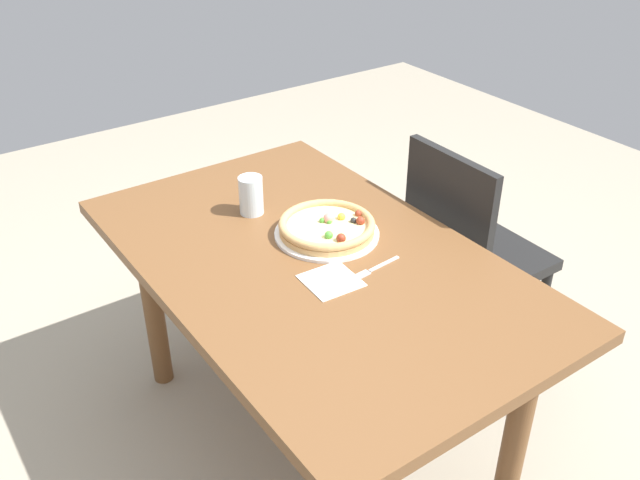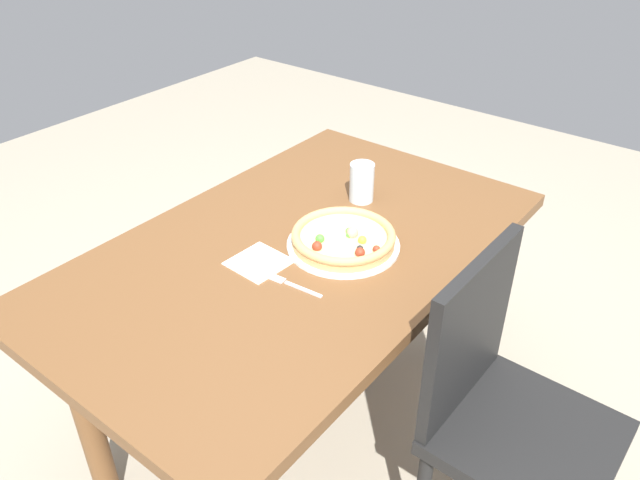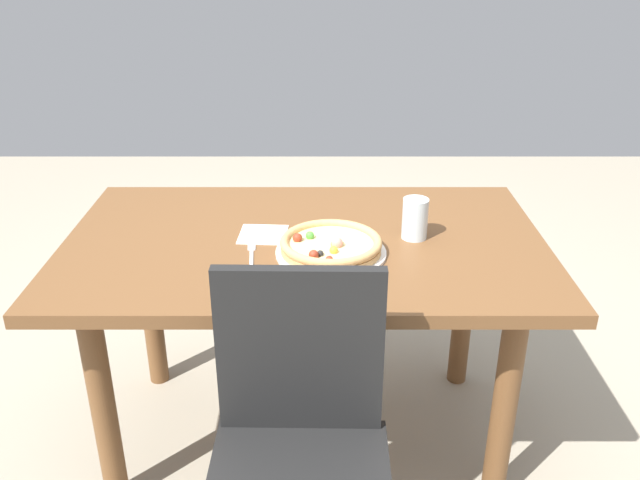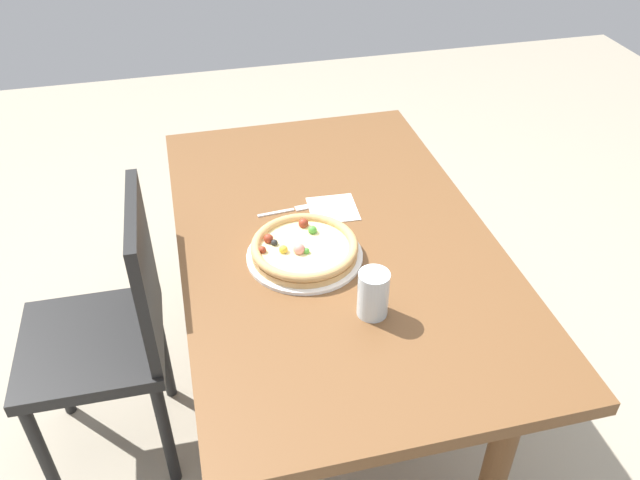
# 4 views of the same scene
# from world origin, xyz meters

# --- Properties ---
(ground_plane) EXTENTS (6.00, 6.00, 0.00)m
(ground_plane) POSITION_xyz_m (0.00, 0.00, 0.00)
(ground_plane) COLOR #9E937F
(dining_table) EXTENTS (1.41, 0.86, 0.72)m
(dining_table) POSITION_xyz_m (0.00, 0.00, 0.62)
(dining_table) COLOR brown
(dining_table) RESTS_ON ground
(chair_near) EXTENTS (0.41, 0.41, 0.90)m
(chair_near) POSITION_xyz_m (0.00, -0.65, 0.50)
(chair_near) COLOR black
(chair_near) RESTS_ON ground
(plate) EXTENTS (0.31, 0.31, 0.01)m
(plate) POSITION_xyz_m (0.08, -0.10, 0.73)
(plate) COLOR white
(plate) RESTS_ON dining_table
(pizza) EXTENTS (0.29, 0.29, 0.05)m
(pizza) POSITION_xyz_m (0.08, -0.10, 0.75)
(pizza) COLOR tan
(pizza) RESTS_ON plate
(fork) EXTENTS (0.03, 0.17, 0.00)m
(fork) POSITION_xyz_m (-0.15, -0.10, 0.72)
(fork) COLOR silver
(fork) RESTS_ON dining_table
(drinking_glass) EXTENTS (0.08, 0.08, 0.12)m
(drinking_glass) POSITION_xyz_m (0.32, 0.01, 0.78)
(drinking_glass) COLOR silver
(drinking_glass) RESTS_ON dining_table
(napkin) EXTENTS (0.15, 0.15, 0.00)m
(napkin) POSITION_xyz_m (-0.12, 0.03, 0.72)
(napkin) COLOR white
(napkin) RESTS_ON dining_table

